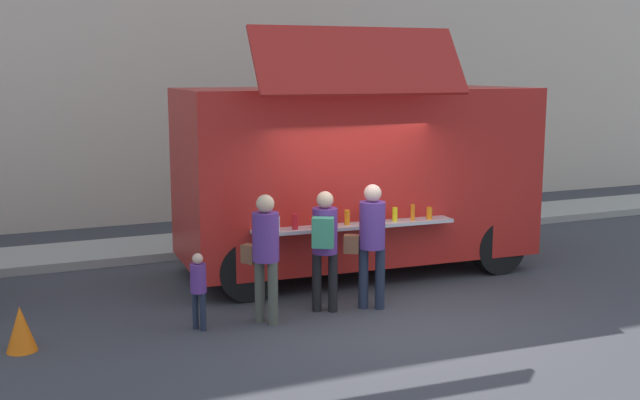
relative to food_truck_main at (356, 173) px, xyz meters
name	(u,v)px	position (x,y,z in m)	size (l,w,h in m)	color
ground_plane	(391,318)	(-0.64, -2.40, -1.64)	(60.00, 60.00, 0.00)	#38383D
curb_strip	(87,254)	(-4.00, 2.62, -1.56)	(28.00, 1.60, 0.15)	#9E998E
food_truck_main	(356,173)	(0.00, 0.00, 0.00)	(5.72, 3.16, 3.89)	#B11F1A
traffic_cone_orange	(21,329)	(-5.25, -1.75, -1.36)	(0.36, 0.36, 0.55)	orange
trash_bin	(469,203)	(3.82, 2.32, -1.14)	(0.60, 0.60, 1.00)	#305D37
customer_front_ordering	(371,236)	(-0.70, -1.92, -0.60)	(0.55, 0.45, 1.75)	#1E2537
customer_mid_with_backpack	(325,239)	(-1.36, -1.83, -0.61)	(0.47, 0.55, 1.68)	black
customer_rear_waiting	(265,248)	(-2.25, -1.93, -0.62)	(0.43, 0.54, 1.71)	#48493E
child_near_queue	(198,284)	(-3.12, -1.85, -1.04)	(0.20, 0.20, 1.01)	#1D2435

